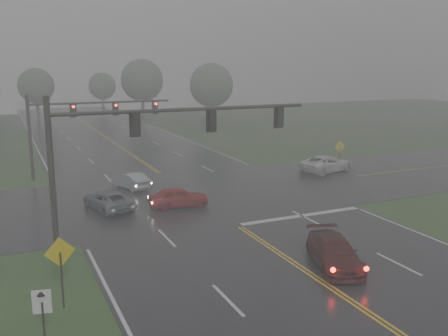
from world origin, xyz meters
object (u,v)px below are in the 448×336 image
sedan_maroon (334,266)px  car_grey (109,209)px  signal_gantry_near (140,138)px  sedan_red (178,207)px  sedan_silver (131,188)px  pickup_white (326,172)px  signal_gantry_far (75,119)px

sedan_maroon → car_grey: size_ratio=1.05×
car_grey → signal_gantry_near: bearing=81.7°
sedan_red → sedan_maroon: bearing=-158.3°
sedan_red → car_grey: size_ratio=0.89×
sedan_silver → car_grey: 5.61m
sedan_silver → car_grey: car_grey is taller
sedan_red → pickup_white: (15.55, 5.03, 0.00)m
car_grey → pickup_white: pickup_white is taller
sedan_maroon → sedan_red: (-3.48, 12.36, 0.00)m
sedan_red → pickup_white: bearing=-66.0°
sedan_maroon → sedan_silver: bearing=124.9°
pickup_white → signal_gantry_far: (-20.20, 7.28, 4.89)m
sedan_red → signal_gantry_near: (-3.77, -4.97, 5.56)m
sedan_maroon → sedan_red: size_ratio=1.18×
sedan_maroon → sedan_silver: size_ratio=1.25×
sedan_maroon → sedan_silver: (-5.12, 18.65, 0.00)m
sedan_silver → car_grey: (-2.72, -4.91, 0.00)m
pickup_white → signal_gantry_near: 22.45m
sedan_maroon → car_grey: 15.82m
sedan_red → sedan_silver: 6.50m
sedan_red → pickup_white: pickup_white is taller
car_grey → signal_gantry_near: signal_gantry_near is taller
sedan_silver → signal_gantry_near: size_ratio=0.26×
sedan_silver → pickup_white: (17.19, -1.26, 0.00)m
signal_gantry_near → signal_gantry_far: 17.32m
sedan_maroon → pickup_white: size_ratio=0.89×
sedan_red → signal_gantry_far: size_ratio=0.33×
car_grey → signal_gantry_near: (0.59, -6.35, 5.56)m
sedan_red → signal_gantry_far: signal_gantry_far is taller
sedan_maroon → signal_gantry_near: bearing=154.0°
sedan_red → sedan_silver: size_ratio=1.06×
car_grey → pickup_white: (19.91, 3.65, 0.00)m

